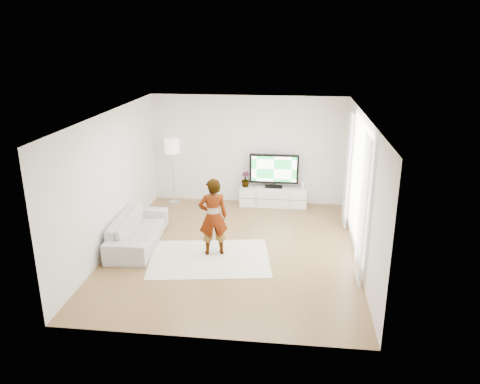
# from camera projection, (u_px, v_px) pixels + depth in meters

# --- Properties ---
(floor) EXTENTS (6.00, 6.00, 0.00)m
(floor) POSITION_uv_depth(u_px,v_px,m) (233.00, 250.00, 9.70)
(floor) COLOR #966C44
(floor) RESTS_ON ground
(ceiling) EXTENTS (6.00, 6.00, 0.00)m
(ceiling) POSITION_uv_depth(u_px,v_px,m) (232.00, 115.00, 8.80)
(ceiling) COLOR white
(ceiling) RESTS_ON wall_back
(wall_left) EXTENTS (0.02, 6.00, 2.80)m
(wall_left) POSITION_uv_depth(u_px,v_px,m) (111.00, 181.00, 9.53)
(wall_left) COLOR silver
(wall_left) RESTS_ON floor
(wall_right) EXTENTS (0.02, 6.00, 2.80)m
(wall_right) POSITION_uv_depth(u_px,v_px,m) (361.00, 190.00, 8.98)
(wall_right) COLOR silver
(wall_right) RESTS_ON floor
(wall_back) EXTENTS (5.00, 0.02, 2.80)m
(wall_back) POSITION_uv_depth(u_px,v_px,m) (248.00, 150.00, 12.07)
(wall_back) COLOR silver
(wall_back) RESTS_ON floor
(wall_front) EXTENTS (5.00, 0.02, 2.80)m
(wall_front) POSITION_uv_depth(u_px,v_px,m) (204.00, 252.00, 6.43)
(wall_front) COLOR silver
(wall_front) RESTS_ON floor
(window) EXTENTS (0.01, 2.60, 2.50)m
(window) POSITION_uv_depth(u_px,v_px,m) (359.00, 183.00, 9.24)
(window) COLOR white
(window) RESTS_ON wall_right
(curtain_near) EXTENTS (0.04, 0.70, 2.60)m
(curtain_near) POSITION_uv_depth(u_px,v_px,m) (363.00, 211.00, 8.06)
(curtain_near) COLOR white
(curtain_near) RESTS_ON floor
(curtain_far) EXTENTS (0.04, 0.70, 2.60)m
(curtain_far) POSITION_uv_depth(u_px,v_px,m) (347.00, 170.00, 10.51)
(curtain_far) COLOR white
(curtain_far) RESTS_ON floor
(media_console) EXTENTS (1.72, 0.49, 0.48)m
(media_console) POSITION_uv_depth(u_px,v_px,m) (273.00, 196.00, 12.15)
(media_console) COLOR white
(media_console) RESTS_ON floor
(television) EXTENTS (1.26, 0.25, 0.88)m
(television) POSITION_uv_depth(u_px,v_px,m) (274.00, 170.00, 11.94)
(television) COLOR black
(television) RESTS_ON media_console
(game_console) EXTENTS (0.06, 0.15, 0.20)m
(game_console) POSITION_uv_depth(u_px,v_px,m) (303.00, 185.00, 11.95)
(game_console) COLOR white
(game_console) RESTS_ON media_console
(potted_plant) EXTENTS (0.26, 0.26, 0.39)m
(potted_plant) POSITION_uv_depth(u_px,v_px,m) (245.00, 179.00, 12.09)
(potted_plant) COLOR #3F7238
(potted_plant) RESTS_ON media_console
(rug) EXTENTS (2.59, 2.03, 0.01)m
(rug) POSITION_uv_depth(u_px,v_px,m) (210.00, 258.00, 9.32)
(rug) COLOR beige
(rug) RESTS_ON floor
(player) EXTENTS (0.66, 0.53, 1.59)m
(player) POSITION_uv_depth(u_px,v_px,m) (213.00, 217.00, 9.27)
(player) COLOR #334772
(player) RESTS_ON rug
(sofa) EXTENTS (0.97, 2.21, 0.63)m
(sofa) POSITION_uv_depth(u_px,v_px,m) (138.00, 230.00, 9.86)
(sofa) COLOR #B8B8B3
(sofa) RESTS_ON floor
(floor_lamp) EXTENTS (0.38, 0.38, 1.71)m
(floor_lamp) POSITION_uv_depth(u_px,v_px,m) (172.00, 149.00, 11.99)
(floor_lamp) COLOR silver
(floor_lamp) RESTS_ON floor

